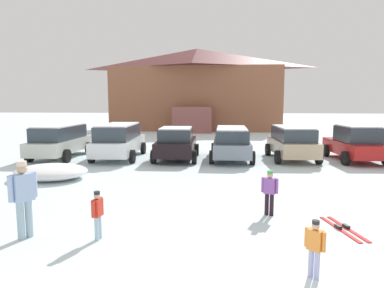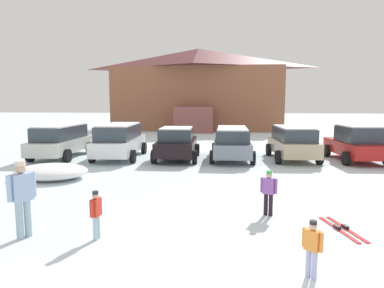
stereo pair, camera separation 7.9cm
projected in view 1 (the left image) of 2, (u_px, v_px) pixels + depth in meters
ski_lodge at (197, 89)px, 35.71m from camera, size 17.50×9.54×8.30m
parked_silver_wagon at (60, 140)px, 17.65m from camera, size 2.12×4.63×1.70m
parked_white_suv at (119, 140)px, 17.50m from camera, size 2.35×4.85×1.76m
parked_black_sedan at (176, 143)px, 17.12m from camera, size 2.23×4.05×1.62m
parked_grey_wagon at (231, 142)px, 17.14m from camera, size 2.12×4.59×1.61m
parked_beige_suv at (292, 142)px, 17.04m from camera, size 2.26×4.16×1.67m
parked_red_sedan at (355, 143)px, 16.69m from camera, size 2.25×4.13×1.75m
skier_child_in_red_jacket at (98, 212)px, 7.16m from camera, size 0.18×0.39×1.05m
skier_adult_in_blue_parka at (23, 195)px, 7.21m from camera, size 0.42×0.54×1.67m
skier_child_in_orange_jacket at (315, 246)px, 5.59m from camera, size 0.29×0.27×0.99m
skier_child_in_purple_jacket at (270, 190)px, 8.69m from camera, size 0.41×0.25×1.16m
pair_of_skis at (343, 228)px, 7.83m from camera, size 0.64×1.63×0.08m
plowed_snow_pile at (51, 172)px, 12.85m from camera, size 2.72×2.17×0.55m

